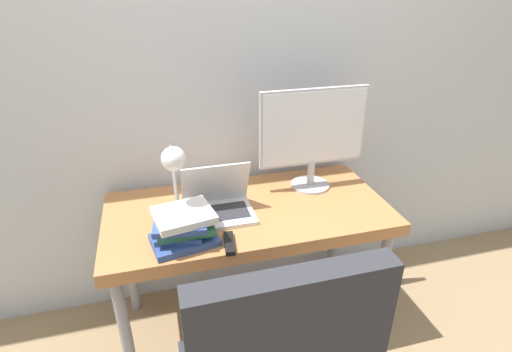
{
  "coord_description": "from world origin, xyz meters",
  "views": [
    {
      "loc": [
        -0.38,
        -1.24,
        1.7
      ],
      "look_at": [
        0.03,
        0.29,
        0.9
      ],
      "focal_mm": 28.0,
      "sensor_mm": 36.0,
      "label": 1
    }
  ],
  "objects_px": {
    "desk_lamp": "(174,169)",
    "game_controller": "(188,233)",
    "monitor": "(313,133)",
    "laptop": "(218,204)",
    "book_stack": "(183,228)"
  },
  "relations": [
    {
      "from": "book_stack",
      "to": "monitor",
      "type": "bearing_deg",
      "value": 25.67
    },
    {
      "from": "laptop",
      "to": "game_controller",
      "type": "distance_m",
      "value": 0.22
    },
    {
      "from": "desk_lamp",
      "to": "book_stack",
      "type": "relative_size",
      "value": 1.35
    },
    {
      "from": "laptop",
      "to": "desk_lamp",
      "type": "distance_m",
      "value": 0.3
    },
    {
      "from": "laptop",
      "to": "desk_lamp",
      "type": "height_order",
      "value": "desk_lamp"
    },
    {
      "from": "monitor",
      "to": "game_controller",
      "type": "bearing_deg",
      "value": -155.97
    },
    {
      "from": "desk_lamp",
      "to": "game_controller",
      "type": "relative_size",
      "value": 2.49
    },
    {
      "from": "desk_lamp",
      "to": "game_controller",
      "type": "bearing_deg",
      "value": -72.43
    },
    {
      "from": "laptop",
      "to": "desk_lamp",
      "type": "relative_size",
      "value": 0.8
    },
    {
      "from": "book_stack",
      "to": "laptop",
      "type": "bearing_deg",
      "value": 46.5
    },
    {
      "from": "monitor",
      "to": "desk_lamp",
      "type": "relative_size",
      "value": 1.41
    },
    {
      "from": "game_controller",
      "to": "monitor",
      "type": "bearing_deg",
      "value": 24.03
    },
    {
      "from": "monitor",
      "to": "laptop",
      "type": "bearing_deg",
      "value": -164.18
    },
    {
      "from": "book_stack",
      "to": "game_controller",
      "type": "height_order",
      "value": "book_stack"
    },
    {
      "from": "laptop",
      "to": "game_controller",
      "type": "height_order",
      "value": "laptop"
    }
  ]
}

